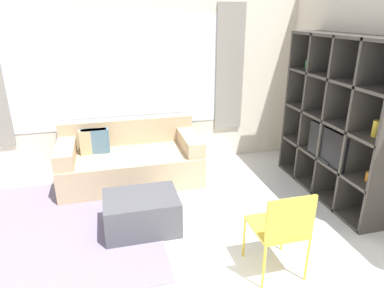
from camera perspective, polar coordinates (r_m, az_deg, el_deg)
wall_back at (r=5.14m, az=-12.36°, el=10.52°), size 6.75×0.11×2.70m
wall_right at (r=4.59m, az=26.93°, el=7.43°), size 0.07×4.51×2.70m
area_rug at (r=4.20m, az=-22.06°, el=-13.00°), size 2.30×2.26×0.01m
shelving_unit at (r=4.61m, az=23.29°, el=3.56°), size 0.43×1.84×2.02m
couch_main at (r=4.93m, az=-10.38°, el=-2.56°), size 1.93×0.98×0.81m
ottoman at (r=3.86m, az=-8.39°, el=-11.27°), size 0.80×0.58×0.41m
folding_chair at (r=3.15m, az=14.73°, el=-13.11°), size 0.44×0.46×0.86m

